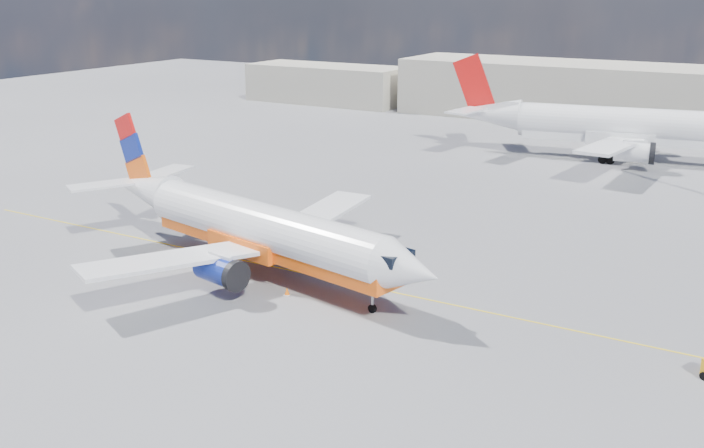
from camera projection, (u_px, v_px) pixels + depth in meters
The scene contains 7 objects.
ground at pixel (331, 300), 48.39m from camera, with size 240.00×240.00×0.00m, color slate.
taxi_line at pixel (355, 284), 50.87m from camera, with size 70.00×0.15×0.01m, color yellow.
terminal_main at pixel (650, 96), 106.84m from camera, with size 70.00×14.00×8.00m, color beige.
terminal_annex at pixel (327, 84), 128.65m from camera, with size 26.00×10.00×6.00m, color beige.
main_jet at pixel (255, 228), 52.09m from camera, with size 31.22×24.08×9.42m.
second_jet at pixel (621, 126), 85.89m from camera, with size 36.93×28.71×11.15m.
traffic_cone at pixel (287, 291), 49.01m from camera, with size 0.36×0.36×0.51m.
Camera 1 is at (23.66, -38.18, 18.64)m, focal length 40.00 mm.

